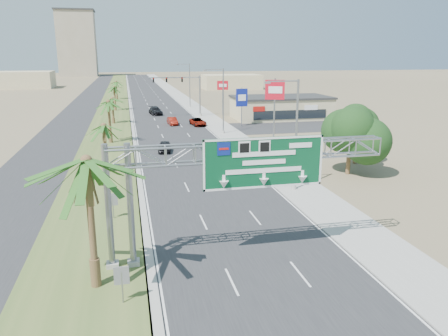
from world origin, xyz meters
TOP-DOWN VIEW (x-y plane):
  - road at (0.00, 110.00)m, footprint 12.00×300.00m
  - sidewalk_right at (8.50, 110.00)m, footprint 4.00×300.00m
  - median_grass at (-10.00, 110.00)m, footprint 7.00×300.00m
  - opposing_road at (-17.00, 110.00)m, footprint 8.00×300.00m
  - sign_gantry at (-1.06, 9.93)m, footprint 16.75×1.24m
  - palm_near at (-9.20, 8.00)m, footprint 5.70×5.70m
  - palm_row_b at (-9.50, 32.00)m, footprint 3.99×3.99m
  - palm_row_c at (-9.50, 48.00)m, footprint 3.99×3.99m
  - palm_row_d at (-9.50, 66.00)m, footprint 3.99×3.99m
  - palm_row_e at (-9.50, 85.00)m, footprint 3.99×3.99m
  - palm_row_f at (-9.50, 110.00)m, footprint 3.99×3.99m
  - streetlight_near at (7.30, 22.00)m, footprint 3.27×0.44m
  - streetlight_mid at (7.30, 52.00)m, footprint 3.27×0.44m
  - streetlight_far at (7.30, 88.00)m, footprint 3.27×0.44m
  - signal_mast at (5.17, 71.97)m, footprint 10.28×0.71m
  - store_building at (22.00, 66.00)m, footprint 18.00×10.00m
  - oak_near at (15.00, 26.00)m, footprint 4.50×4.50m
  - oak_far at (18.00, 30.00)m, footprint 3.50×3.50m
  - median_signback_a at (-7.80, 6.00)m, footprint 0.75×0.08m
  - median_signback_b at (-8.50, 18.00)m, footprint 0.75×0.08m
  - tower_distant at (-32.00, 250.00)m, footprint 20.00×16.00m
  - building_distant_left at (-45.00, 160.00)m, footprint 24.00×14.00m
  - building_distant_right at (30.00, 140.00)m, footprint 20.00×12.00m
  - car_left_lane at (-2.64, 40.78)m, footprint 2.03×4.05m
  - car_mid_lane at (0.65, 62.57)m, footprint 1.73×4.10m
  - car_right_lane at (4.91, 60.78)m, footprint 2.66×4.85m
  - car_far at (-1.33, 76.54)m, footprint 2.85×5.53m
  - pole_sign_red_near at (10.92, 37.91)m, footprint 2.34×1.16m
  - pole_sign_blue at (12.11, 58.27)m, footprint 2.02×0.54m
  - pole_sign_red_far at (12.05, 73.20)m, footprint 2.22×0.59m

SIDE VIEW (x-z plane):
  - road at x=0.00m, z-range 0.00..0.02m
  - opposing_road at x=-17.00m, z-range 0.00..0.02m
  - sidewalk_right at x=8.50m, z-range 0.00..0.10m
  - median_grass at x=-10.00m, z-range 0.00..0.12m
  - car_right_lane at x=4.91m, z-range 0.00..1.29m
  - car_mid_lane at x=0.65m, z-range 0.00..1.32m
  - car_left_lane at x=-2.64m, z-range 0.00..1.32m
  - car_far at x=-1.33m, z-range 0.00..1.54m
  - median_signback_a at x=-7.80m, z-range 0.41..2.49m
  - median_signback_b at x=-8.50m, z-range 0.41..2.49m
  - store_building at x=22.00m, z-range 0.00..4.00m
  - building_distant_right at x=30.00m, z-range 0.00..5.00m
  - building_distant_left at x=-45.00m, z-range 0.00..6.00m
  - oak_far at x=18.00m, z-range 1.02..6.62m
  - palm_row_d at x=-9.50m, z-range 1.69..7.14m
  - oak_near at x=15.00m, z-range 1.13..7.93m
  - streetlight_near at x=7.30m, z-range -0.31..9.69m
  - streetlight_mid at x=7.30m, z-range -0.31..9.69m
  - streetlight_far at x=7.30m, z-range -0.31..9.69m
  - palm_row_f at x=-9.50m, z-range 1.83..7.58m
  - pole_sign_blue at x=12.11m, z-range 1.41..8.05m
  - signal_mast at x=5.17m, z-range 0.85..8.85m
  - palm_row_b at x=-9.50m, z-range 1.93..7.87m
  - palm_row_e at x=-9.50m, z-range 2.02..8.16m
  - pole_sign_red_far at x=12.05m, z-range 1.98..9.07m
  - palm_row_c at x=-9.50m, z-range 2.29..9.04m
  - sign_gantry at x=-1.06m, z-range 2.31..9.81m
  - palm_near at x=-9.20m, z-range 2.76..11.11m
  - pole_sign_red_near at x=10.92m, z-range 2.66..11.89m
  - tower_distant at x=-32.00m, z-range 0.00..35.00m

